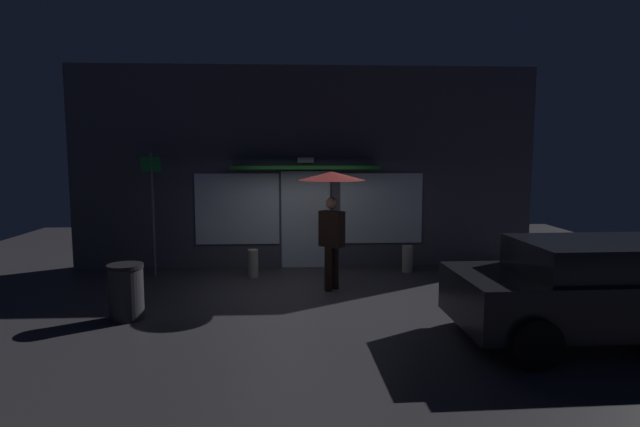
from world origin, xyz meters
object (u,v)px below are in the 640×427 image
(person_with_umbrella, at_px, (332,197))
(parked_car, at_px, (602,289))
(sidewalk_bollard_2, at_px, (407,259))
(trash_bin, at_px, (126,292))
(sidewalk_bollard, at_px, (253,263))
(street_sign_post, at_px, (152,207))

(person_with_umbrella, height_order, parked_car, person_with_umbrella)
(sidewalk_bollard_2, bearing_deg, person_with_umbrella, -141.40)
(parked_car, distance_m, trash_bin, 7.02)
(sidewalk_bollard_2, distance_m, trash_bin, 5.95)
(sidewalk_bollard, xyz_separation_m, trash_bin, (-1.78, -2.71, 0.15))
(sidewalk_bollard, relative_size, trash_bin, 0.67)
(person_with_umbrella, xyz_separation_m, sidewalk_bollard_2, (1.78, 1.42, -1.50))
(parked_car, relative_size, sidewalk_bollard_2, 7.02)
(sidewalk_bollard, bearing_deg, trash_bin, -123.27)
(person_with_umbrella, distance_m, sidewalk_bollard, 2.44)
(person_with_umbrella, height_order, sidewalk_bollard, person_with_umbrella)
(parked_car, height_order, trash_bin, parked_car)
(sidewalk_bollard_2, relative_size, trash_bin, 0.67)
(person_with_umbrella, bearing_deg, sidewalk_bollard, 6.68)
(sidewalk_bollard, bearing_deg, street_sign_post, 173.96)
(street_sign_post, height_order, trash_bin, street_sign_post)
(person_with_umbrella, xyz_separation_m, parked_car, (3.54, -2.89, -1.06))
(parked_car, relative_size, trash_bin, 4.68)
(street_sign_post, xyz_separation_m, trash_bin, (0.33, -2.93, -1.04))
(parked_car, height_order, sidewalk_bollard_2, parked_car)
(sidewalk_bollard, xyz_separation_m, sidewalk_bollard_2, (3.36, 0.30, -0.00))
(person_with_umbrella, relative_size, street_sign_post, 0.86)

